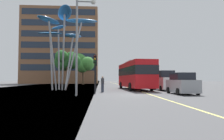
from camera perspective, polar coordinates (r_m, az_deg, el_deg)
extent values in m
cube|color=#4C4C4F|center=(17.17, 5.57, -7.44)|extent=(120.00, 240.00, 0.10)
cube|color=#E0D666|center=(17.53, 11.34, -7.15)|extent=(0.16, 144.00, 0.01)
cube|color=red|center=(26.05, 6.71, -1.40)|extent=(3.35, 10.72, 3.18)
cube|color=black|center=(26.06, 6.70, -0.42)|extent=(3.39, 10.83, 1.02)
cube|color=yellow|center=(31.18, 4.33, 0.77)|extent=(1.42, 0.20, 0.36)
cube|color=#B2B2B7|center=(26.14, 6.69, 2.35)|extent=(2.20, 3.83, 0.24)
cylinder|color=black|center=(29.55, 7.59, -4.36)|extent=(0.35, 0.98, 0.96)
cylinder|color=black|center=(28.98, 2.64, -4.42)|extent=(0.35, 0.98, 0.96)
cylinder|color=black|center=(23.65, 11.52, -4.78)|extent=(0.35, 0.98, 0.96)
cylinder|color=black|center=(22.93, 5.38, -4.89)|extent=(0.35, 0.98, 0.96)
cylinder|color=#9EA0A5|center=(25.27, -11.12, 4.32)|extent=(2.17, 0.37, 8.89)
ellipsoid|color=#388EDB|center=(26.14, -8.81, 13.99)|extent=(4.12, 1.49, 0.56)
cylinder|color=#9EA0A5|center=(26.19, -12.37, 2.28)|extent=(1.07, 1.40, 7.24)
ellipsoid|color=#2D7FD1|center=(27.22, -11.28, 9.76)|extent=(2.81, 3.20, 0.70)
cylinder|color=#9EA0A5|center=(26.50, -15.29, 3.36)|extent=(0.58, 0.77, 8.24)
ellipsoid|color=#2D7FD1|center=(27.49, -15.40, 11.86)|extent=(3.23, 3.82, 0.96)
cylinder|color=#9EA0A5|center=(25.32, -17.34, 2.35)|extent=(0.59, 0.31, 7.08)
ellipsoid|color=#388EDB|center=(25.87, -17.64, 10.18)|extent=(3.17, 2.20, 0.62)
cylinder|color=#9EA0A5|center=(24.38, -16.98, 4.01)|extent=(1.04, 1.30, 8.35)
ellipsoid|color=#388EDB|center=(24.80, -18.00, 13.73)|extent=(2.94, 3.30, 0.56)
cylinder|color=#9EA0A5|center=(24.20, -14.04, 4.95)|extent=(0.75, 1.90, 9.13)
ellipsoid|color=#2D7FD1|center=(24.38, -13.69, 15.87)|extent=(2.64, 4.37, 1.06)
cylinder|color=black|center=(18.04, -5.02, -1.28)|extent=(0.12, 0.12, 3.63)
cube|color=black|center=(17.99, -5.01, 3.23)|extent=(0.28, 0.24, 0.80)
sphere|color=#390706|center=(17.89, -5.02, 4.10)|extent=(0.18, 0.18, 0.18)
sphere|color=orange|center=(17.86, -5.02, 3.27)|extent=(0.18, 0.18, 0.18)
sphere|color=black|center=(17.84, -5.03, 2.44)|extent=(0.18, 0.18, 0.18)
cylinder|color=black|center=(21.76, -4.78, -1.45)|extent=(0.12, 0.12, 3.67)
cube|color=black|center=(21.70, -4.77, 2.35)|extent=(0.28, 0.24, 0.80)
sphere|color=#390706|center=(21.59, -4.78, 3.06)|extent=(0.18, 0.18, 0.18)
sphere|color=orange|center=(21.57, -4.78, 2.38)|extent=(0.18, 0.18, 0.18)
sphere|color=black|center=(21.55, -4.78, 1.69)|extent=(0.18, 0.18, 0.18)
cube|color=gray|center=(19.14, 19.82, -4.42)|extent=(1.75, 3.84, 1.12)
cube|color=black|center=(19.13, 19.78, -1.76)|extent=(1.61, 2.11, 0.66)
cylinder|color=black|center=(20.60, 20.78, -5.50)|extent=(0.20, 0.60, 0.60)
cylinder|color=black|center=(19.95, 16.17, -5.66)|extent=(0.20, 0.60, 0.60)
cylinder|color=black|center=(18.46, 23.82, -5.80)|extent=(0.20, 0.60, 0.60)
cylinder|color=black|center=(17.73, 18.75, -6.02)|extent=(0.20, 0.60, 0.60)
cube|color=silver|center=(24.81, 15.21, -3.73)|extent=(1.82, 4.31, 1.39)
cube|color=black|center=(24.81, 15.18, -1.18)|extent=(1.68, 2.37, 0.82)
cylinder|color=black|center=(26.39, 16.18, -4.89)|extent=(0.20, 0.60, 0.60)
cylinder|color=black|center=(25.84, 12.36, -4.98)|extent=(0.20, 0.60, 0.60)
cylinder|color=black|center=(23.89, 18.33, -5.11)|extent=(0.20, 0.60, 0.60)
cylinder|color=black|center=(23.28, 14.15, -5.23)|extent=(0.20, 0.60, 0.60)
cube|color=navy|center=(30.48, 11.19, -3.66)|extent=(1.75, 4.35, 1.26)
cube|color=black|center=(30.48, 11.17, -1.68)|extent=(1.61, 2.39, 0.84)
cylinder|color=black|center=(32.02, 12.10, -4.51)|extent=(0.20, 0.60, 0.60)
cylinder|color=black|center=(31.60, 9.04, -4.57)|extent=(0.20, 0.60, 0.60)
cylinder|color=black|center=(29.43, 13.51, -4.67)|extent=(0.20, 0.60, 0.60)
cylinder|color=black|center=(28.97, 10.19, -4.74)|extent=(0.20, 0.60, 0.60)
cylinder|color=gray|center=(16.46, -10.29, 6.58)|extent=(0.18, 0.18, 8.03)
cylinder|color=gray|center=(17.43, -7.82, 19.24)|extent=(1.36, 0.12, 0.12)
sphere|color=silver|center=(17.40, -5.45, 19.27)|extent=(0.44, 0.44, 0.44)
cylinder|color=brown|center=(38.82, -12.92, -1.84)|extent=(0.39, 0.39, 3.74)
sphere|color=#286028|center=(40.14, -13.90, 2.39)|extent=(3.72, 3.72, 3.72)
sphere|color=#286028|center=(40.10, -11.77, 3.59)|extent=(2.43, 2.43, 2.43)
sphere|color=#286028|center=(39.58, -11.33, 2.52)|extent=(3.04, 3.04, 3.04)
sphere|color=#286028|center=(38.93, -14.54, 3.88)|extent=(2.45, 2.45, 2.45)
cylinder|color=brown|center=(47.00, -8.43, -2.36)|extent=(0.39, 0.39, 3.15)
sphere|color=#428438|center=(48.41, -9.52, 1.95)|extent=(3.07, 3.07, 3.07)
sphere|color=#428438|center=(46.62, -8.65, 1.09)|extent=(3.02, 3.02, 3.02)
sphere|color=#428438|center=(46.40, -7.18, 1.83)|extent=(3.36, 3.36, 3.36)
sphere|color=#428438|center=(47.97, -9.59, 2.69)|extent=(3.55, 3.55, 3.55)
cylinder|color=#2D3342|center=(20.61, -2.79, -5.25)|extent=(0.29, 0.29, 0.90)
cylinder|color=#333338|center=(20.59, -2.79, -3.20)|extent=(0.34, 0.34, 0.58)
sphere|color=tan|center=(20.59, -2.78, -2.09)|extent=(0.22, 0.22, 0.22)
cube|color=brown|center=(62.78, -14.31, 6.36)|extent=(21.90, 11.33, 22.18)
cube|color=#1E2838|center=(56.55, -15.48, 0.73)|extent=(20.59, 0.08, 1.77)
cube|color=#1E2838|center=(56.81, -15.44, 3.92)|extent=(20.59, 0.08, 1.77)
cube|color=#1E2838|center=(57.25, -15.40, 7.08)|extent=(20.59, 0.08, 1.77)
cube|color=#1E2838|center=(57.87, -15.36, 10.17)|extent=(20.59, 0.08, 1.77)
cube|color=#1E2838|center=(58.64, -15.32, 13.19)|extent=(20.59, 0.08, 1.77)
cube|color=#1E2838|center=(59.58, -15.28, 16.13)|extent=(20.59, 0.08, 1.77)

